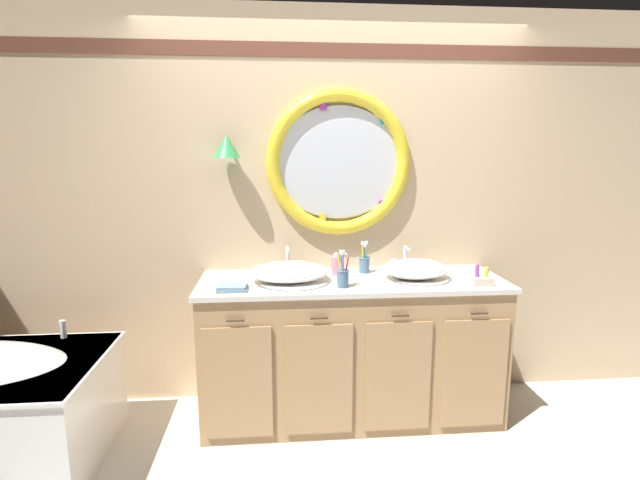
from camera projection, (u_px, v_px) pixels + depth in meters
name	position (u px, v px, depth m)	size (l,w,h in m)	color
ground_plane	(343.00, 435.00, 2.88)	(14.00, 14.00, 0.00)	silver
back_wall_assembly	(333.00, 207.00, 3.21)	(6.40, 0.26, 2.60)	#D6B78E
vanity_counter	(351.00, 347.00, 3.05)	(1.89, 0.64, 0.91)	tan
sink_basin_left	(288.00, 272.00, 2.89)	(0.47, 0.47, 0.12)	white
sink_basin_right	(415.00, 269.00, 2.96)	(0.40, 0.40, 0.12)	white
faucet_set_left	(288.00, 261.00, 3.13)	(0.22, 0.15, 0.17)	silver
faucet_set_right	(405.00, 260.00, 3.20)	(0.21, 0.12, 0.16)	silver
toothbrush_holder_left	(343.00, 276.00, 2.78)	(0.08, 0.08, 0.22)	slate
toothbrush_holder_right	(364.00, 263.00, 3.11)	(0.08, 0.08, 0.21)	slate
soap_dispenser	(336.00, 265.00, 3.04)	(0.06, 0.07, 0.15)	pink
folded_hand_towel	(232.00, 288.00, 2.72)	(0.17, 0.13, 0.03)	#7593A8
toiletry_basket	(481.00, 280.00, 2.83)	(0.13, 0.10, 0.13)	beige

